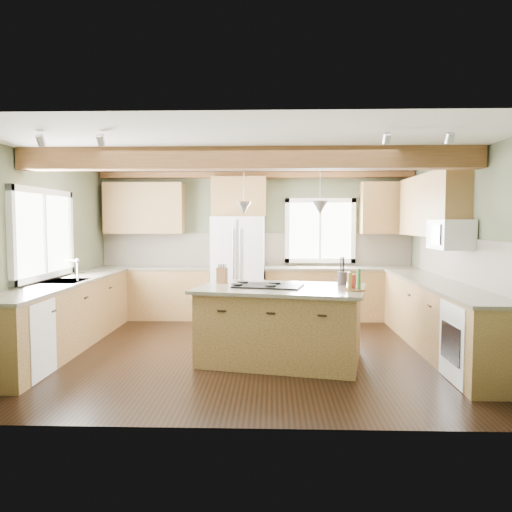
{
  "coord_description": "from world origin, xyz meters",
  "views": [
    {
      "loc": [
        0.29,
        -6.52,
        1.72
      ],
      "look_at": [
        0.07,
        0.3,
        1.24
      ],
      "focal_mm": 35.0,
      "sensor_mm": 36.0,
      "label": 1
    }
  ],
  "objects": [
    {
      "name": "knife_block",
      "position": [
        -0.35,
        -0.17,
        1.02
      ],
      "size": [
        0.15,
        0.13,
        0.2
      ],
      "primitive_type": "cube",
      "rotation": [
        0.0,
        0.0,
        -0.34
      ],
      "color": "brown",
      "rests_on": "island_top"
    },
    {
      "name": "upper_cab_back_left",
      "position": [
        -1.99,
        2.33,
        1.95
      ],
      "size": [
        1.4,
        0.35,
        0.9
      ],
      "primitive_type": "cube",
      "color": "brown",
      "rests_on": "wall_back"
    },
    {
      "name": "faucet",
      "position": [
        -2.32,
        0.05,
        1.05
      ],
      "size": [
        0.02,
        0.02,
        0.28
      ],
      "primitive_type": "cylinder",
      "color": "#B2B2B7",
      "rests_on": "sink"
    },
    {
      "name": "window_left",
      "position": [
        -2.78,
        0.05,
        1.55
      ],
      "size": [
        0.04,
        1.6,
        1.05
      ],
      "primitive_type": "cube",
      "color": "white",
      "rests_on": "wall_left"
    },
    {
      "name": "wall_left",
      "position": [
        -2.8,
        0.0,
        1.3
      ],
      "size": [
        0.0,
        5.0,
        5.0
      ],
      "primitive_type": "plane",
      "rotation": [
        1.57,
        0.0,
        1.57
      ],
      "color": "#454C36",
      "rests_on": "ground"
    },
    {
      "name": "ceiling_beam",
      "position": [
        0.0,
        -0.49,
        2.47
      ],
      "size": [
        5.55,
        0.26,
        0.26
      ],
      "primitive_type": "cube",
      "color": "#4D2C16",
      "rests_on": "ceiling"
    },
    {
      "name": "upper_cab_back_corner",
      "position": [
        2.3,
        2.33,
        1.95
      ],
      "size": [
        0.9,
        0.35,
        0.9
      ],
      "primitive_type": "cube",
      "color": "brown",
      "rests_on": "wall_back"
    },
    {
      "name": "wall_right",
      "position": [
        2.8,
        0.0,
        1.3
      ],
      "size": [
        0.0,
        5.0,
        5.0
      ],
      "primitive_type": "plane",
      "rotation": [
        1.57,
        0.0,
        -1.57
      ],
      "color": "#454C36",
      "rests_on": "ground"
    },
    {
      "name": "floor",
      "position": [
        0.0,
        0.0,
        0.0
      ],
      "size": [
        5.6,
        5.6,
        0.0
      ],
      "primitive_type": "plane",
      "color": "black",
      "rests_on": "ground"
    },
    {
      "name": "upper_cab_right",
      "position": [
        2.62,
        0.9,
        1.95
      ],
      "size": [
        0.35,
        2.2,
        0.9
      ],
      "primitive_type": "cube",
      "color": "brown",
      "rests_on": "wall_right"
    },
    {
      "name": "backsplash_back",
      "position": [
        0.0,
        2.48,
        1.21
      ],
      "size": [
        5.58,
        0.03,
        0.58
      ],
      "primitive_type": "cube",
      "color": "brown",
      "rests_on": "wall_back"
    },
    {
      "name": "soffit_trim",
      "position": [
        0.0,
        2.4,
        2.54
      ],
      "size": [
        5.55,
        0.2,
        0.1
      ],
      "primitive_type": "cube",
      "color": "#4D2C16",
      "rests_on": "ceiling"
    },
    {
      "name": "oven",
      "position": [
        2.49,
        -1.25,
        0.43
      ],
      "size": [
        0.6,
        0.72,
        0.84
      ],
      "primitive_type": "cube",
      "color": "white",
      "rests_on": "floor"
    },
    {
      "name": "island",
      "position": [
        0.4,
        -0.49,
        0.44
      ],
      "size": [
        2.06,
        1.51,
        0.88
      ],
      "primitive_type": "cube",
      "rotation": [
        0.0,
        0.0,
        -0.21
      ],
      "color": "brown",
      "rests_on": "floor"
    },
    {
      "name": "counter_back_left",
      "position": [
        -1.79,
        2.2,
        0.9
      ],
      "size": [
        2.06,
        0.64,
        0.04
      ],
      "primitive_type": "cube",
      "color": "#4D4639",
      "rests_on": "base_cab_back_left"
    },
    {
      "name": "dishwasher",
      "position": [
        -2.49,
        -1.25,
        0.43
      ],
      "size": [
        0.6,
        0.6,
        0.84
      ],
      "primitive_type": "cube",
      "color": "white",
      "rests_on": "floor"
    },
    {
      "name": "base_cab_left",
      "position": [
        -2.5,
        0.05,
        0.44
      ],
      "size": [
        0.6,
        3.7,
        0.88
      ],
      "primitive_type": "cube",
      "color": "brown",
      "rests_on": "floor"
    },
    {
      "name": "microwave",
      "position": [
        2.58,
        -0.05,
        1.55
      ],
      "size": [
        0.4,
        0.7,
        0.38
      ],
      "primitive_type": "cube",
      "color": "white",
      "rests_on": "wall_right"
    },
    {
      "name": "counter_left",
      "position": [
        -2.5,
        0.05,
        0.9
      ],
      "size": [
        0.64,
        3.74,
        0.04
      ],
      "primitive_type": "cube",
      "color": "#4D4639",
      "rests_on": "base_cab_left"
    },
    {
      "name": "counter_right",
      "position": [
        2.5,
        0.05,
        0.9
      ],
      "size": [
        0.64,
        3.74,
        0.04
      ],
      "primitive_type": "cube",
      "color": "#4D4639",
      "rests_on": "base_cab_right"
    },
    {
      "name": "backsplash_right",
      "position": [
        2.78,
        0.05,
        1.21
      ],
      "size": [
        0.03,
        3.7,
        0.58
      ],
      "primitive_type": "cube",
      "color": "brown",
      "rests_on": "wall_right"
    },
    {
      "name": "counter_back_right",
      "position": [
        1.49,
        2.2,
        0.9
      ],
      "size": [
        2.66,
        0.64,
        0.04
      ],
      "primitive_type": "cube",
      "color": "#4D4639",
      "rests_on": "base_cab_back_right"
    },
    {
      "name": "sink",
      "position": [
        -2.5,
        0.05,
        0.91
      ],
      "size": [
        0.5,
        0.65,
        0.03
      ],
      "primitive_type": "cube",
      "color": "#262628",
      "rests_on": "counter_left"
    },
    {
      "name": "island_top",
      "position": [
        0.4,
        -0.49,
        0.9
      ],
      "size": [
        2.21,
        1.65,
        0.04
      ],
      "primitive_type": "cube",
      "rotation": [
        0.0,
        0.0,
        -0.21
      ],
      "color": "#4D4639",
      "rests_on": "island"
    },
    {
      "name": "upper_cab_over_fridge",
      "position": [
        -0.3,
        2.33,
        2.15
      ],
      "size": [
        0.96,
        0.35,
        0.7
      ],
      "primitive_type": "cube",
      "color": "brown",
      "rests_on": "wall_back"
    },
    {
      "name": "ceiling",
      "position": [
        0.0,
        0.0,
        2.6
      ],
      "size": [
        5.6,
        5.6,
        0.0
      ],
      "primitive_type": "plane",
      "rotation": [
        3.14,
        0.0,
        0.0
      ],
      "color": "silver",
      "rests_on": "wall_back"
    },
    {
      "name": "pendant_left",
      "position": [
        -0.06,
        -0.39,
        1.88
      ],
      "size": [
        0.18,
        0.18,
        0.16
      ],
      "primitive_type": "cone",
      "rotation": [
        3.14,
        0.0,
        0.0
      ],
      "color": "#B2B2B7",
      "rests_on": "ceiling"
    },
    {
      "name": "window_back",
      "position": [
        1.15,
        2.48,
        1.55
      ],
      "size": [
        1.1,
        0.04,
        1.0
      ],
      "primitive_type": "cube",
      "color": "white",
      "rests_on": "wall_back"
    },
    {
      "name": "base_cab_right",
      "position": [
        2.5,
        0.05,
        0.44
      ],
      "size": [
        0.6,
        3.7,
        0.88
      ],
      "primitive_type": "cube",
      "color": "brown",
      "rests_on": "floor"
    },
    {
      "name": "base_cab_back_right",
      "position": [
        1.49,
        2.2,
        0.44
      ],
      "size": [
        2.62,
        0.6,
        0.88
      ],
      "primitive_type": "cube",
      "color": "brown",
      "rests_on": "floor"
    },
    {
      "name": "wall_back",
      "position": [
        0.0,
        2.5,
        1.3
      ],
      "size": [
        5.6,
        0.0,
        5.6
      ],
      "primitive_type": "plane",
      "rotation": [
        1.57,
        0.0,
        0.0
      ],
      "color": "#454C36",
      "rests_on": "ground"
    },
    {
      "name": "utensil_crock",
      "position": [
        1.18,
        -0.22,
        1.0
      ],
      "size": [
        0.13,
        0.13,
        0.16
      ],
      "primitive_type": "cylinder",
      "rotation": [
        0.0,
        0.0,
        0.05
      ],
      "color": "#423935",
      "rests_on": "island_top"
    },
    {
      "name": "bottle_tray",
      "position": [
        1.25,
        -0.76,
        1.04
      ],
      "size": [
        0.31,
        0.31,
        0.24
      ],
      "primitive_type": null,
      "rotation": [
        0.0,
        0.0,
        -0.22
      ],
      "color": "brown",
      "rests_on": "island_top"
    },
    {
      "name": "refrigerator",
      "position": [
        -0.3,
        2.12,
        0.9
      ],
      "size": [
        0.9,
        0.74,
        1.8
      ],
      "primitive_type": "cube",
      "color": "white",
      "rests_on": "floor"
    },
    {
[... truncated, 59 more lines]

